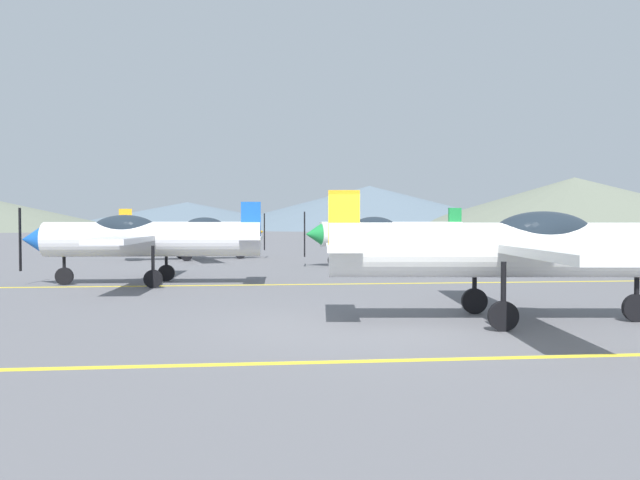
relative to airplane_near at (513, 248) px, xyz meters
The scene contains 11 objects.
ground_plane 3.59m from the airplane_near, behind, with size 400.00×400.00×0.00m, color slate.
apron_line_near 4.79m from the airplane_near, 135.97° to the right, with size 80.00×0.16×0.01m, color yellow.
apron_line_far 8.51m from the airplane_near, 113.07° to the left, with size 80.00×0.16×0.01m, color yellow.
airplane_near is the anchor object (origin of this frame).
airplane_mid 11.77m from the airplane_near, 135.65° to the left, with size 7.47×8.61×2.58m.
airplane_far 15.83m from the airplane_near, 86.83° to the left, with size 7.53×8.64×2.58m.
airplane_back 22.49m from the airplane_near, 111.07° to the left, with size 7.55×8.58×2.58m.
car_sedan 17.76m from the airplane_near, 58.08° to the left, with size 3.16×4.66×1.62m.
hill_centerleft 150.17m from the airplane_near, 98.11° to the left, with size 68.45×68.45×6.68m, color slate.
hill_centerright 144.05m from the airplane_near, 80.59° to the left, with size 81.83×81.83×10.64m, color slate.
hill_right 126.47m from the airplane_near, 61.58° to the left, with size 74.54×74.54×10.87m, color slate.
Camera 1 is at (-1.78, -11.90, 1.98)m, focal length 35.65 mm.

